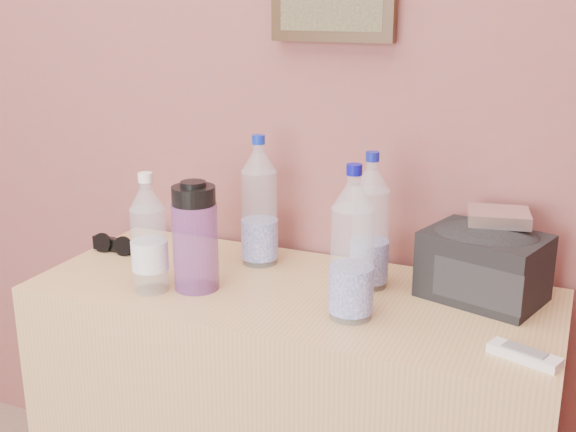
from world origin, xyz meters
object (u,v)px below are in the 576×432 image
(toiletry_bag, at_px, (484,262))
(sunglasses, at_px, (116,245))
(pet_large_c, at_px, (370,228))
(pet_large_b, at_px, (259,208))
(pet_large_d, at_px, (352,252))
(foil_packet, at_px, (498,217))
(pet_small, at_px, (149,240))
(nalgene_bottle, at_px, (195,237))
(dresser, at_px, (292,430))
(ac_remote, at_px, (524,355))

(toiletry_bag, bearing_deg, sunglasses, -159.00)
(pet_large_c, bearing_deg, toiletry_bag, 6.82)
(pet_large_b, distance_m, pet_large_d, 0.38)
(pet_large_c, bearing_deg, pet_large_b, 172.70)
(pet_large_c, height_order, foil_packet, pet_large_c)
(pet_small, distance_m, nalgene_bottle, 0.10)
(foil_packet, bearing_deg, pet_large_c, -167.99)
(pet_small, height_order, sunglasses, pet_small)
(dresser, distance_m, nalgene_bottle, 0.54)
(dresser, relative_size, pet_small, 4.34)
(pet_large_c, height_order, toiletry_bag, pet_large_c)
(sunglasses, bearing_deg, pet_large_c, 4.54)
(pet_large_c, bearing_deg, pet_large_d, -84.79)
(pet_large_c, distance_m, pet_small, 0.49)
(foil_packet, bearing_deg, pet_large_b, -177.98)
(dresser, distance_m, pet_small, 0.58)
(dresser, height_order, pet_small, pet_small)
(dresser, xyz_separation_m, foil_packet, (0.42, 0.15, 0.55))
(pet_large_b, bearing_deg, pet_large_c, -7.30)
(pet_large_b, distance_m, nalgene_bottle, 0.21)
(dresser, height_order, pet_large_d, pet_large_d)
(pet_large_d, relative_size, nalgene_bottle, 1.30)
(pet_large_b, height_order, pet_large_c, pet_large_b)
(dresser, height_order, nalgene_bottle, nalgene_bottle)
(pet_large_b, distance_m, sunglasses, 0.40)
(dresser, distance_m, sunglasses, 0.65)
(nalgene_bottle, bearing_deg, pet_large_b, 73.05)
(pet_large_c, xyz_separation_m, ac_remote, (0.37, -0.23, -0.13))
(nalgene_bottle, distance_m, sunglasses, 0.36)
(pet_large_c, xyz_separation_m, pet_large_d, (0.02, -0.18, 0.00))
(pet_small, xyz_separation_m, sunglasses, (-0.23, 0.18, -0.10))
(pet_large_b, height_order, sunglasses, pet_large_b)
(pet_large_b, distance_m, pet_small, 0.30)
(pet_large_c, xyz_separation_m, nalgene_bottle, (-0.36, -0.17, -0.02))
(dresser, bearing_deg, pet_small, -155.94)
(ac_remote, distance_m, toiletry_bag, 0.29)
(pet_large_c, distance_m, ac_remote, 0.45)
(nalgene_bottle, xyz_separation_m, ac_remote, (0.72, -0.06, -0.11))
(pet_large_d, xyz_separation_m, ac_remote, (0.35, -0.05, -0.13))
(dresser, xyz_separation_m, pet_small, (-0.29, -0.13, 0.49))
(pet_large_b, bearing_deg, pet_large_d, -34.95)
(toiletry_bag, bearing_deg, pet_large_d, -121.51)
(sunglasses, bearing_deg, dresser, -4.23)
(pet_large_d, bearing_deg, nalgene_bottle, 178.17)
(dresser, bearing_deg, foil_packet, 18.94)
(nalgene_bottle, bearing_deg, ac_remote, -4.92)
(foil_packet, bearing_deg, pet_small, -158.93)
(nalgene_bottle, bearing_deg, pet_large_c, 25.15)
(toiletry_bag, bearing_deg, dresser, -146.92)
(pet_large_b, relative_size, foil_packet, 2.50)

